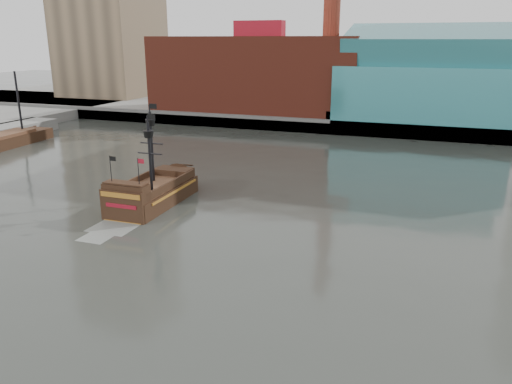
% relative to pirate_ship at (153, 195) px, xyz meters
% --- Properties ---
extents(ground, '(400.00, 400.00, 0.00)m').
position_rel_pirate_ship_xyz_m(ground, '(14.06, -16.52, -0.99)').
color(ground, '#292C26').
rests_on(ground, ground).
extents(promenade_far, '(220.00, 60.00, 2.00)m').
position_rel_pirate_ship_xyz_m(promenade_far, '(14.06, 75.48, 0.01)').
color(promenade_far, slate).
rests_on(promenade_far, ground).
extents(seawall, '(220.00, 1.00, 2.60)m').
position_rel_pirate_ship_xyz_m(seawall, '(14.06, 45.98, 0.31)').
color(seawall, '#4C4C49').
rests_on(seawall, ground).
extents(pirate_ship, '(4.82, 14.71, 10.98)m').
position_rel_pirate_ship_xyz_m(pirate_ship, '(0.00, 0.00, 0.00)').
color(pirate_ship, black).
rests_on(pirate_ship, ground).
extents(docked_vessel, '(5.61, 19.52, 13.11)m').
position_rel_pirate_ship_xyz_m(docked_vessel, '(-37.33, 16.55, -0.16)').
color(docked_vessel, black).
rests_on(docked_vessel, ground).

